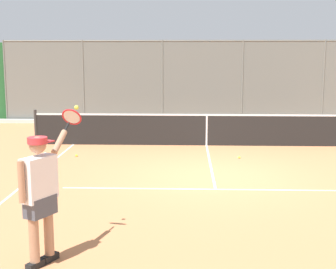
# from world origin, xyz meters

# --- Properties ---
(ground_plane) EXTENTS (60.00, 60.00, 0.00)m
(ground_plane) POSITION_xyz_m (0.00, 0.00, 0.00)
(ground_plane) COLOR #C67A4C
(court_line_markings) EXTENTS (8.22, 8.89, 0.01)m
(court_line_markings) POSITION_xyz_m (0.00, 1.43, 0.00)
(court_line_markings) COLOR white
(court_line_markings) RESTS_ON ground
(fence_backdrop) EXTENTS (18.76, 1.37, 3.28)m
(fence_backdrop) POSITION_xyz_m (0.00, -9.19, 1.58)
(fence_backdrop) COLOR slate
(fence_backdrop) RESTS_ON ground
(tennis_net) EXTENTS (10.56, 0.09, 1.07)m
(tennis_net) POSITION_xyz_m (0.00, -3.79, 0.49)
(tennis_net) COLOR #2D2D2D
(tennis_net) RESTS_ON ground
(tennis_player) EXTENTS (0.62, 1.38, 2.03)m
(tennis_player) POSITION_xyz_m (2.51, 4.80, 1.02)
(tennis_player) COLOR black
(tennis_player) RESTS_ON ground
(tennis_ball_by_sideline) EXTENTS (0.07, 0.07, 0.07)m
(tennis_ball_by_sideline) POSITION_xyz_m (-0.80, -1.96, 0.03)
(tennis_ball_by_sideline) COLOR #D6E042
(tennis_ball_by_sideline) RESTS_ON ground
(tennis_ball_near_net) EXTENTS (0.07, 0.07, 0.07)m
(tennis_ball_near_net) POSITION_xyz_m (3.59, -2.02, 0.03)
(tennis_ball_near_net) COLOR #CCDB33
(tennis_ball_near_net) RESTS_ON ground
(tennis_ball_near_baseline) EXTENTS (0.07, 0.07, 0.07)m
(tennis_ball_near_baseline) POSITION_xyz_m (4.06, -0.94, 0.03)
(tennis_ball_near_baseline) COLOR #D6E042
(tennis_ball_near_baseline) RESTS_ON ground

